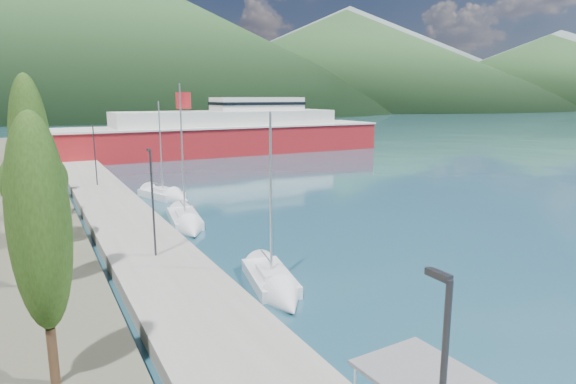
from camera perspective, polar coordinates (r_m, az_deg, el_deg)
ground at (r=134.57m, az=-22.11°, el=6.32°), size 1400.00×1400.00×0.00m
quay at (r=40.90m, az=-19.47°, el=-2.54°), size 5.00×88.00×0.80m
hills_far at (r=653.99m, az=-15.31°, el=16.84°), size 1480.00×900.00×180.00m
hills_near at (r=403.99m, az=-12.53°, el=16.63°), size 1010.00×520.00×115.00m
tree_row at (r=44.66m, az=-28.25°, el=4.56°), size 3.89×62.89×10.05m
lamp_posts at (r=29.08m, az=-16.32°, el=-0.34°), size 0.15×47.25×6.06m
sailboat_near at (r=24.32m, az=-1.16°, el=-11.56°), size 3.35×7.07×9.78m
sailboat_mid at (r=36.71m, az=-11.75°, el=-3.84°), size 3.26×8.20×11.48m
sailboat_far at (r=47.17m, az=-13.69°, el=-0.57°), size 4.34×7.23×10.13m
ferry at (r=84.16m, az=-6.99°, el=6.85°), size 55.11×11.78×10.94m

